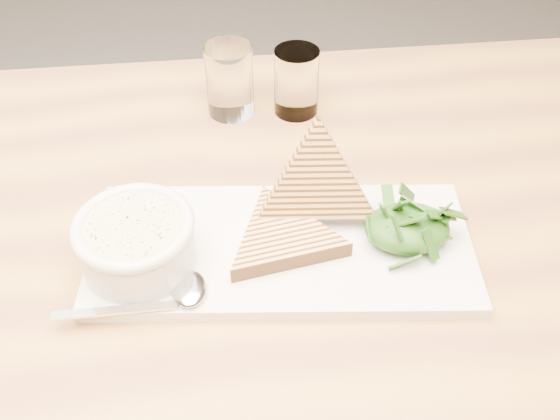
{
  "coord_description": "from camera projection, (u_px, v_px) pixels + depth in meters",
  "views": [
    {
      "loc": [
        -0.03,
        -0.58,
        1.29
      ],
      "look_at": [
        0.02,
        -0.08,
        0.8
      ],
      "focal_mm": 40.0,
      "sensor_mm": 36.0,
      "label": 1
    }
  ],
  "objects": [
    {
      "name": "sandwich_flat",
      "position": [
        282.0,
        238.0,
        0.71
      ],
      "size": [
        0.19,
        0.19,
        0.02
      ],
      "primitive_type": null,
      "rotation": [
        0.0,
        0.0,
        0.19
      ],
      "color": "tan",
      "rests_on": "platter"
    },
    {
      "name": "soup_bowl",
      "position": [
        138.0,
        246.0,
        0.68
      ],
      "size": [
        0.12,
        0.12,
        0.05
      ],
      "primitive_type": "cylinder",
      "color": "white",
      "rests_on": "platter"
    },
    {
      "name": "platter",
      "position": [
        282.0,
        248.0,
        0.72
      ],
      "size": [
        0.45,
        0.23,
        0.02
      ],
      "primitive_type": "cube",
      "rotation": [
        0.0,
        0.0,
        -0.09
      ],
      "color": "white",
      "rests_on": "table_top"
    },
    {
      "name": "salad_base",
      "position": [
        407.0,
        228.0,
        0.71
      ],
      "size": [
        0.1,
        0.08,
        0.04
      ],
      "primitive_type": "ellipsoid",
      "color": "#1D3D13",
      "rests_on": "platter"
    },
    {
      "name": "arugula_pile",
      "position": [
        408.0,
        223.0,
        0.7
      ],
      "size": [
        0.11,
        0.1,
        0.05
      ],
      "primitive_type": null,
      "color": "#285E16",
      "rests_on": "platter"
    },
    {
      "name": "spoon_handle",
      "position": [
        115.0,
        310.0,
        0.64
      ],
      "size": [
        0.13,
        0.01,
        0.0
      ],
      "primitive_type": "cube",
      "rotation": [
        0.0,
        0.0,
        0.02
      ],
      "color": "silver",
      "rests_on": "platter"
    },
    {
      "name": "spoon_bowl",
      "position": [
        189.0,
        289.0,
        0.66
      ],
      "size": [
        0.04,
        0.05,
        0.01
      ],
      "primitive_type": "ellipsoid",
      "rotation": [
        0.0,
        0.0,
        0.02
      ],
      "color": "silver",
      "rests_on": "platter"
    },
    {
      "name": "table_top",
      "position": [
        262.0,
        262.0,
        0.74
      ],
      "size": [
        1.34,
        0.9,
        0.04
      ],
      "primitive_type": "cube",
      "rotation": [
        0.0,
        0.0,
        0.01
      ],
      "color": "#B6863D",
      "rests_on": "ground"
    },
    {
      "name": "soup",
      "position": [
        133.0,
        227.0,
        0.66
      ],
      "size": [
        0.11,
        0.11,
        0.01
      ],
      "primitive_type": "cylinder",
      "color": "beige",
      "rests_on": "soup_bowl"
    },
    {
      "name": "glass_near",
      "position": [
        230.0,
        80.0,
        0.9
      ],
      "size": [
        0.07,
        0.07,
        0.11
      ],
      "primitive_type": "cylinder",
      "color": "white",
      "rests_on": "table_top"
    },
    {
      "name": "table_leg_br",
      "position": [
        538.0,
        218.0,
        1.33
      ],
      "size": [
        0.06,
        0.06,
        0.71
      ],
      "primitive_type": "cylinder",
      "color": "#B6863D",
      "rests_on": "ground"
    },
    {
      "name": "glass_far",
      "position": [
        296.0,
        82.0,
        0.9
      ],
      "size": [
        0.06,
        0.06,
        0.1
      ],
      "primitive_type": "cylinder",
      "color": "white",
      "rests_on": "table_top"
    },
    {
      "name": "sandwich_lean",
      "position": [
        317.0,
        184.0,
        0.71
      ],
      "size": [
        0.17,
        0.15,
        0.18
      ],
      "primitive_type": null,
      "rotation": [
        1.21,
        0.0,
        -0.08
      ],
      "color": "tan",
      "rests_on": "sandwich_flat"
    },
    {
      "name": "bowl_rim",
      "position": [
        133.0,
        226.0,
        0.66
      ],
      "size": [
        0.13,
        0.13,
        0.01
      ],
      "primitive_type": "torus",
      "color": "white",
      "rests_on": "soup_bowl"
    }
  ]
}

